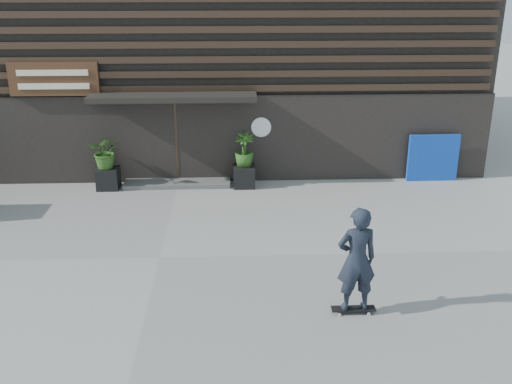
{
  "coord_description": "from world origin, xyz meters",
  "views": [
    {
      "loc": [
        1.58,
        -11.31,
        5.64
      ],
      "look_at": [
        2.09,
        0.95,
        1.1
      ],
      "focal_mm": 41.32,
      "sensor_mm": 36.0,
      "label": 1
    }
  ],
  "objects_px": {
    "planter_pot_left": "(108,178)",
    "skateboarder": "(357,260)",
    "blue_tarp": "(433,158)",
    "planter_pot_right": "(244,176)"
  },
  "relations": [
    {
      "from": "planter_pot_right",
      "to": "planter_pot_left",
      "type": "bearing_deg",
      "value": 180.0
    },
    {
      "from": "planter_pot_left",
      "to": "blue_tarp",
      "type": "bearing_deg",
      "value": 1.86
    },
    {
      "from": "planter_pot_left",
      "to": "planter_pot_right",
      "type": "relative_size",
      "value": 1.0
    },
    {
      "from": "planter_pot_right",
      "to": "skateboarder",
      "type": "distance_m",
      "value": 7.0
    },
    {
      "from": "blue_tarp",
      "to": "planter_pot_right",
      "type": "bearing_deg",
      "value": -177.74
    },
    {
      "from": "planter_pot_right",
      "to": "blue_tarp",
      "type": "height_order",
      "value": "blue_tarp"
    },
    {
      "from": "planter_pot_left",
      "to": "skateboarder",
      "type": "height_order",
      "value": "skateboarder"
    },
    {
      "from": "planter_pot_left",
      "to": "blue_tarp",
      "type": "height_order",
      "value": "blue_tarp"
    },
    {
      "from": "blue_tarp",
      "to": "skateboarder",
      "type": "height_order",
      "value": "skateboarder"
    },
    {
      "from": "skateboarder",
      "to": "planter_pot_right",
      "type": "bearing_deg",
      "value": 104.81
    }
  ]
}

